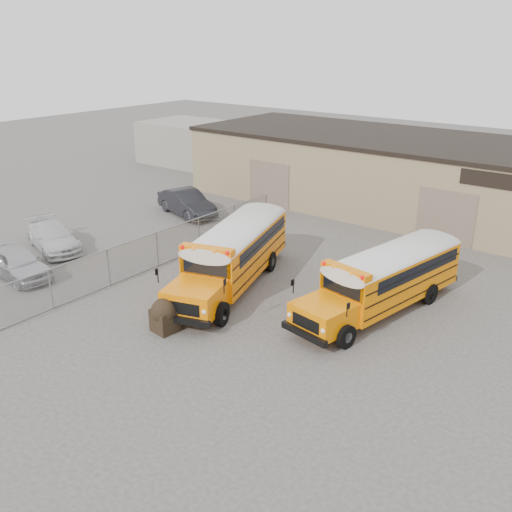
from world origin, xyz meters
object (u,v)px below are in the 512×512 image
Objects in this scene: car_dark at (187,203)px; school_bus_left at (274,215)px; car_white at (53,237)px; school_bus_right at (455,245)px; car_silver at (17,263)px; tarp_bundle at (164,315)px.

school_bus_left is at bearing -80.77° from car_dark.
car_dark is at bearing 9.41° from car_white.
school_bus_left reaches higher than car_white.
car_silver is at bearing -141.40° from school_bus_right.
tarp_bundle is 0.32× the size of car_silver.
school_bus_right is 2.13× the size of car_silver.
tarp_bundle is at bearing -118.86° from school_bus_right.
tarp_bundle reaches higher than car_white.
school_bus_left is at bearing -27.32° from car_silver.
school_bus_left is 7.16× the size of tarp_bundle.
school_bus_left is 2.01× the size of car_dark.
school_bus_left reaches higher than car_silver.
car_dark reaches higher than car_white.
tarp_bundle is at bearing -82.78° from car_silver.
school_bus_left reaches higher than car_dark.
school_bus_right is 20.60m from car_white.
school_bus_right reaches higher than car_white.
car_dark is (-0.69, 12.19, 0.07)m from car_silver.
car_silver is 3.85m from car_white.
car_silver is at bearing -131.30° from car_white.
school_bus_left is at bearing -29.99° from car_white.
tarp_bundle is 11.70m from car_white.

